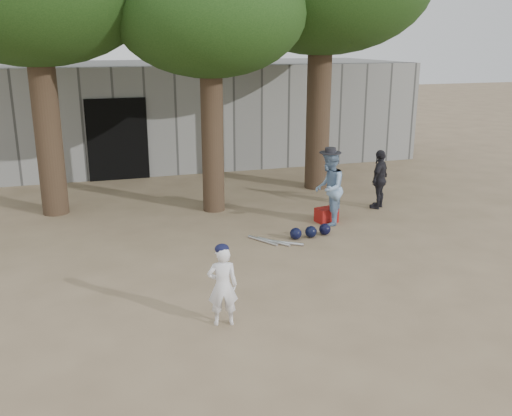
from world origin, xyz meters
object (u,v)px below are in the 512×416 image
object	(u,v)px
spectator_blue	(329,188)
boy_player	(223,286)
red_bag	(326,215)
spectator_dark	(380,179)

from	to	relation	value
spectator_blue	boy_player	bearing A→B (deg)	-11.97
spectator_blue	red_bag	size ratio (longest dim) A/B	3.67
boy_player	spectator_dark	size ratio (longest dim) A/B	0.83
spectator_dark	boy_player	bearing A→B (deg)	1.40
spectator_blue	spectator_dark	world-z (taller)	spectator_blue
spectator_dark	red_bag	bearing A→B (deg)	-19.43
spectator_dark	red_bag	xyz separation A→B (m)	(-1.56, -0.62, -0.52)
spectator_blue	red_bag	xyz separation A→B (m)	(0.03, 0.15, -0.62)
boy_player	spectator_blue	world-z (taller)	spectator_blue
spectator_blue	red_bag	world-z (taller)	spectator_blue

